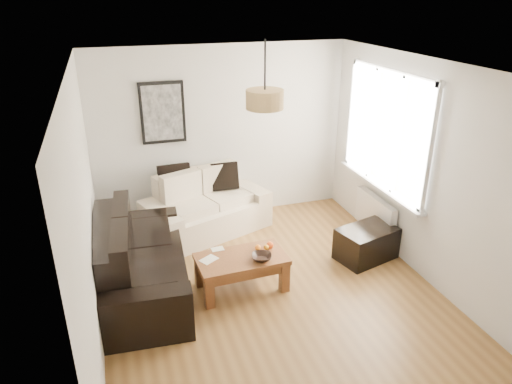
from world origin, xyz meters
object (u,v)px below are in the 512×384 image
object	(u,v)px
loveseat_cream	(206,204)
sofa_leather	(140,258)
ottoman	(366,243)
coffee_table	(242,272)

from	to	relation	value
loveseat_cream	sofa_leather	size ratio (longest dim) A/B	0.84
ottoman	sofa_leather	bearing A→B (deg)	176.96
sofa_leather	ottoman	xyz separation A→B (m)	(2.88, -0.15, -0.23)
coffee_table	ottoman	bearing A→B (deg)	5.05
loveseat_cream	ottoman	world-z (taller)	loveseat_cream
sofa_leather	ottoman	distance (m)	2.89
coffee_table	ottoman	xyz separation A→B (m)	(1.75, 0.15, 0.00)
loveseat_cream	ottoman	size ratio (longest dim) A/B	2.28
loveseat_cream	coffee_table	bearing A→B (deg)	-107.06
sofa_leather	coffee_table	bearing A→B (deg)	-101.11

